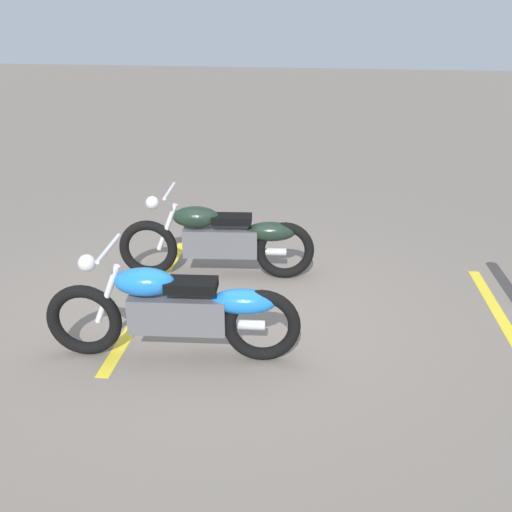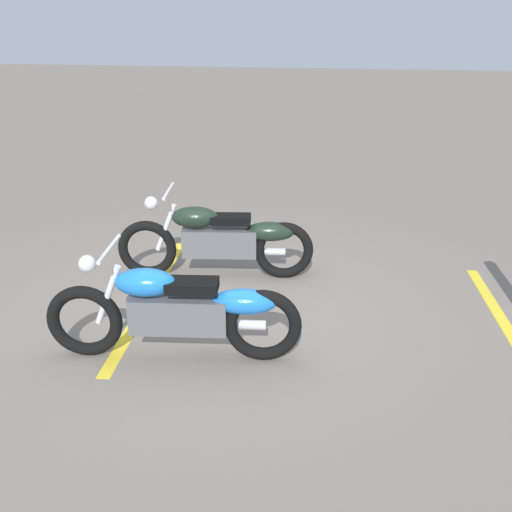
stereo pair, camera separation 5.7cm
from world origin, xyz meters
name	(u,v)px [view 2 (the right image)]	position (x,y,z in m)	size (l,w,h in m)	color
ground_plane	(214,312)	(0.00, 0.00, 0.00)	(60.00, 60.00, 0.00)	slate
motorcycle_bright_foreground	(179,310)	(-0.09, -0.88, 0.46)	(2.23, 0.64, 1.04)	black
motorcycle_dark_foreground	(220,239)	(-0.13, 0.90, 0.46)	(2.22, 0.67, 1.04)	black
parking_stripe_near	(151,296)	(-0.76, 0.26, 0.00)	(3.20, 0.12, 0.01)	yellow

